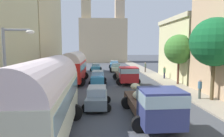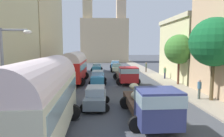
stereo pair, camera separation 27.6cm
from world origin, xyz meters
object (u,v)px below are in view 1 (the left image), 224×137
Objects in this scene: car_0 at (116,68)px; car_4 at (96,67)px; cargo_truck_1 at (127,74)px; pedestrian_1 at (164,72)px; parked_bus_0 at (45,96)px; parked_bus_1 at (74,66)px; streetlamp_near at (10,71)px; cargo_truck_0 at (153,103)px; car_2 at (97,97)px; car_1 at (114,64)px; pedestrian_2 at (145,67)px; pedestrian_0 at (200,88)px; car_3 at (98,77)px.

car_0 reaches higher than car_4.
cargo_truck_1 reaches higher than pedestrian_1.
parked_bus_1 is (-0.39, 16.31, -0.08)m from parked_bus_0.
car_4 is at bearing 85.40° from parked_bus_0.
car_0 is 27.61m from streetlamp_near.
parked_bus_1 is 1.19× the size of cargo_truck_0.
parked_bus_1 reaches higher than car_2.
pedestrian_2 reaches higher than car_1.
parked_bus_1 reaches higher than cargo_truck_1.
pedestrian_0 is at bearing -75.26° from car_0.
car_4 is (-0.21, 23.47, -0.08)m from car_2.
cargo_truck_1 reaches higher than car_4.
car_2 is 9.91m from car_3.
cargo_truck_0 is at bearing -90.28° from car_0.
car_0 is 0.66× the size of streetlamp_near.
car_4 is 2.18× the size of pedestrian_2.
parked_bus_0 is at bearing -113.72° from pedestrian_2.
parked_bus_0 reaches higher than car_2.
pedestrian_0 is at bearing -93.26° from pedestrian_1.
pedestrian_1 is at bearing 56.05° from parked_bus_0.
car_3 is at bearing -105.86° from car_0.
pedestrian_2 is at bearing 97.79° from pedestrian_1.
car_1 is at bearing 100.59° from pedestrian_0.
pedestrian_0 is at bearing -44.03° from car_3.
cargo_truck_1 is 1.72× the size of car_4.
pedestrian_1 is at bearing 24.37° from cargo_truck_1.
pedestrian_0 reaches higher than car_1.
pedestrian_0 reaches higher than pedestrian_2.
cargo_truck_0 is 3.89× the size of pedestrian_1.
car_1 is at bearing 69.16° from parked_bus_1.
parked_bus_1 reaches higher than car_4.
streetlamp_near reaches higher than cargo_truck_0.
pedestrian_1 is 22.13m from streetlamp_near.
pedestrian_0 is at bearing -79.41° from car_1.
streetlamp_near is at bearing -98.60° from car_4.
parked_bus_0 reaches higher than pedestrian_0.
streetlamp_near reaches higher than car_1.
car_4 is at bearing -127.83° from car_1.
cargo_truck_1 is at bearing 69.49° from car_2.
cargo_truck_0 reaches higher than car_4.
pedestrian_0 is at bearing -58.82° from cargo_truck_1.
cargo_truck_1 is at bearing -9.14° from parked_bus_1.
cargo_truck_0 is 8.16m from streetlamp_near.
car_0 is at bearing 73.22° from streetlamp_near.
streetlamp_near is (-1.91, 0.83, 1.13)m from parked_bus_0.
parked_bus_0 is 2.37m from streetlamp_near.
parked_bus_0 is 27.84m from car_0.
pedestrian_1 reaches higher than car_2.
parked_bus_1 is 15.81m from cargo_truck_0.
cargo_truck_0 is 1.68× the size of car_3.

